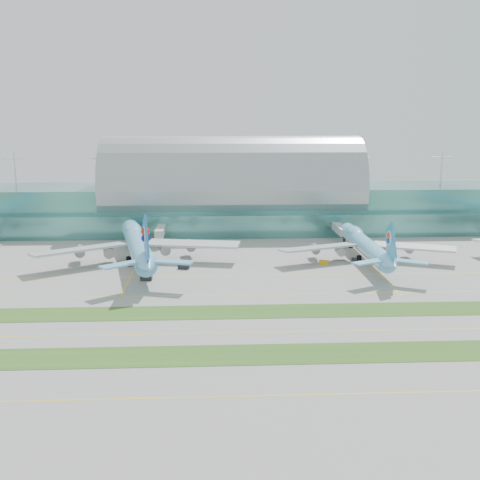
{
  "coord_description": "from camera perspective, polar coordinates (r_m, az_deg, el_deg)",
  "views": [
    {
      "loc": [
        -10.37,
        -152.11,
        50.85
      ],
      "look_at": [
        0.0,
        55.0,
        9.0
      ],
      "focal_mm": 45.0,
      "sensor_mm": 36.0,
      "label": 1
    }
  ],
  "objects": [
    {
      "name": "ground",
      "position": [
        160.72,
        0.99,
        -7.04
      ],
      "size": [
        700.0,
        700.0,
        0.0
      ],
      "primitive_type": "plane",
      "color": "gray",
      "rests_on": "ground"
    },
    {
      "name": "terminal",
      "position": [
        283.47,
        -0.75,
        3.99
      ],
      "size": [
        340.0,
        69.1,
        36.0
      ],
      "color": "#3D7A75",
      "rests_on": "ground"
    },
    {
      "name": "grass_strip_near",
      "position": [
        134.51,
        1.8,
        -10.79
      ],
      "size": [
        420.0,
        12.0,
        0.08
      ],
      "primitive_type": "cube",
      "color": "#2D591E",
      "rests_on": "ground"
    },
    {
      "name": "grass_strip_far",
      "position": [
        162.6,
        0.94,
        -6.8
      ],
      "size": [
        420.0,
        12.0,
        0.08
      ],
      "primitive_type": "cube",
      "color": "#2D591E",
      "rests_on": "ground"
    },
    {
      "name": "taxiline_a",
      "position": [
        116.32,
        2.62,
        -14.52
      ],
      "size": [
        420.0,
        0.35,
        0.01
      ],
      "primitive_type": "cube",
      "color": "yellow",
      "rests_on": "ground"
    },
    {
      "name": "taxiline_b",
      "position": [
        147.54,
        1.36,
        -8.75
      ],
      "size": [
        420.0,
        0.35,
        0.01
      ],
      "primitive_type": "cube",
      "color": "yellow",
      "rests_on": "ground"
    },
    {
      "name": "taxiline_c",
      "position": [
        177.85,
        0.6,
        -5.2
      ],
      "size": [
        420.0,
        0.35,
        0.01
      ],
      "primitive_type": "cube",
      "color": "yellow",
      "rests_on": "ground"
    },
    {
      "name": "taxiline_d",
      "position": [
        198.99,
        0.22,
        -3.39
      ],
      "size": [
        420.0,
        0.35,
        0.01
      ],
      "primitive_type": "cube",
      "color": "yellow",
      "rests_on": "ground"
    },
    {
      "name": "airliner_b",
      "position": [
        218.95,
        -9.74,
        -0.27
      ],
      "size": [
        72.84,
        83.73,
        23.19
      ],
      "rotation": [
        0.0,
        0.0,
        0.2
      ],
      "color": "#6BB7EC",
      "rests_on": "ground"
    },
    {
      "name": "airliner_c",
      "position": [
        223.18,
        11.74,
        -0.37
      ],
      "size": [
        64.43,
        73.02,
        20.12
      ],
      "rotation": [
        0.0,
        0.0,
        -0.01
      ],
      "color": "#6DC1F1",
      "rests_on": "ground"
    },
    {
      "name": "gse_c",
      "position": [
        195.39,
        -8.87,
        -3.57
      ],
      "size": [
        3.85,
        2.37,
        1.61
      ],
      "primitive_type": "cube",
      "rotation": [
        0.0,
        0.0,
        -0.09
      ],
      "color": "black",
      "rests_on": "ground"
    },
    {
      "name": "gse_d",
      "position": [
        208.32,
        -5.37,
        -2.56
      ],
      "size": [
        4.16,
        2.72,
        1.5
      ],
      "primitive_type": "cube",
      "rotation": [
        0.0,
        0.0,
        -0.29
      ],
      "color": "black",
      "rests_on": "ground"
    },
    {
      "name": "gse_e",
      "position": [
        215.99,
        7.95,
        -2.12
      ],
      "size": [
        3.67,
        2.5,
        1.45
      ],
      "primitive_type": "cube",
      "rotation": [
        0.0,
        0.0,
        -0.23
      ],
      "color": "gold",
      "rests_on": "ground"
    },
    {
      "name": "gse_f",
      "position": [
        220.12,
        10.99,
        -1.92
      ],
      "size": [
        3.95,
        2.57,
        1.83
      ],
      "primitive_type": "cube",
      "rotation": [
        0.0,
        0.0,
        -0.24
      ],
      "color": "black",
      "rests_on": "ground"
    }
  ]
}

